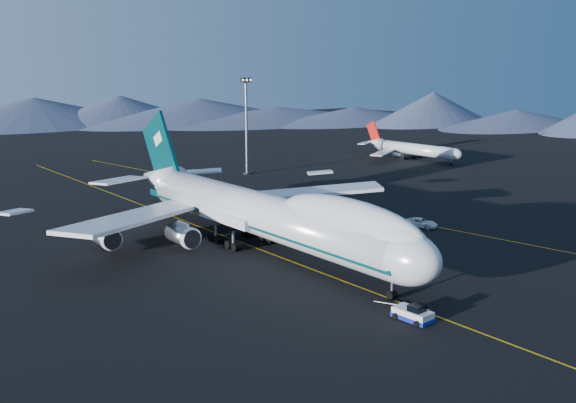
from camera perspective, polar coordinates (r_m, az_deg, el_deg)
ground at (r=97.17m, az=-2.32°, el=-4.36°), size 500.00×500.00×0.00m
taxiway_line_main at (r=97.17m, az=-2.32°, el=-4.35°), size 0.25×220.00×0.01m
taxiway_line_side at (r=123.35m, az=6.33°, el=-0.92°), size 28.08×198.09×0.01m
boeing_747 at (r=95.75m, az=-2.36°, el=-1.01°), size 59.62×72.43×19.37m
pushback_tug at (r=72.26m, az=11.02°, el=-9.87°), size 2.79×4.59×1.94m
second_jet at (r=196.20m, az=10.90°, el=4.62°), size 32.92×37.19×10.58m
service_van at (r=113.07m, az=11.72°, el=-1.86°), size 4.61×6.27×1.58m
floodlight_mast at (r=165.31m, az=-3.72°, el=6.72°), size 3.04×2.28×24.57m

